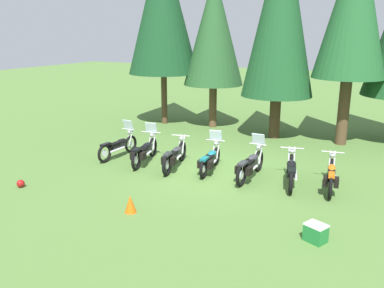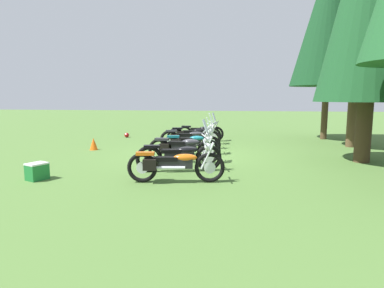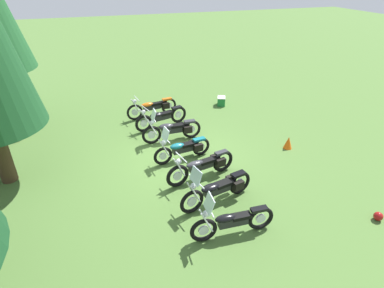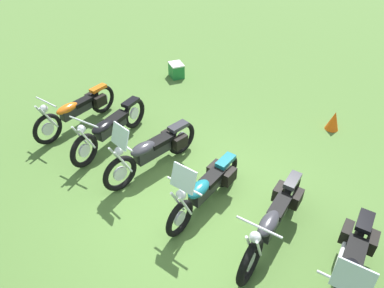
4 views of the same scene
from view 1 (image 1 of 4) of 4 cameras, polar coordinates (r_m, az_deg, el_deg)
name	(u,v)px [view 1 (image 1 of 4)]	position (r m, az deg, el deg)	size (l,w,h in m)	color
ground_plane	(213,171)	(14.21, 2.91, -3.87)	(80.00, 80.00, 0.00)	#4C7033
motorcycle_0	(119,146)	(15.93, -10.24, -0.23)	(0.61, 2.24, 1.36)	black
motorcycle_1	(145,151)	(15.04, -6.67, -0.93)	(0.95, 2.37, 1.38)	black
motorcycle_2	(175,156)	(14.40, -2.46, -1.66)	(0.88, 2.43, 1.04)	black
motorcycle_3	(210,159)	(14.04, 2.56, -2.14)	(0.76, 2.14, 1.35)	black
motorcycle_4	(250,164)	(13.50, 8.19, -2.86)	(0.61, 2.36, 1.39)	black
motorcycle_5	(291,170)	(13.28, 13.74, -3.61)	(0.90, 2.37, 1.03)	black
motorcycle_6	(331,176)	(13.16, 18.93, -4.21)	(0.79, 2.37, 1.02)	black
pine_tree_0	(163,6)	(21.20, -4.15, 18.79)	(3.54, 3.54, 9.27)	#4C3823
pine_tree_1	(214,30)	(20.37, 3.09, 15.72)	(2.93, 2.93, 7.49)	brown
pine_tree_2	(281,9)	(18.52, 12.35, 17.99)	(3.14, 3.14, 9.37)	#42301E
pine_tree_3	(354,4)	(18.19, 21.81, 17.81)	(2.91, 2.91, 8.81)	#4C3823
picnic_cooler	(316,233)	(10.04, 16.95, -11.81)	(0.58, 0.53, 0.43)	#1E7233
traffic_cone	(130,204)	(11.15, -8.64, -8.31)	(0.32, 0.32, 0.48)	#EA590F
dropped_helmet	(21,184)	(13.84, -22.89, -5.13)	(0.25, 0.25, 0.25)	maroon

